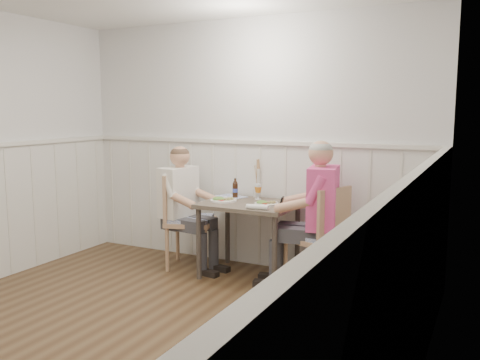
{
  "coord_description": "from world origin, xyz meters",
  "views": [
    {
      "loc": [
        2.32,
        -2.6,
        1.67
      ],
      "look_at": [
        0.2,
        1.64,
        1.0
      ],
      "focal_mm": 38.0,
      "sensor_mm": 36.0,
      "label": 1
    }
  ],
  "objects": [
    {
      "name": "beer_glass_b",
      "position": [
        0.21,
        2.04,
        0.86
      ],
      "size": [
        0.06,
        0.06,
        0.16
      ],
      "color": "silver",
      "rests_on": "dining_table"
    },
    {
      "name": "beer_glass_a",
      "position": [
        0.2,
        2.04,
        0.86
      ],
      "size": [
        0.06,
        0.06,
        0.16
      ],
      "color": "silver",
      "rests_on": "dining_table"
    },
    {
      "name": "grass_vase",
      "position": [
        0.12,
        2.15,
        0.94
      ],
      "size": [
        0.05,
        0.05,
        0.42
      ],
      "color": "silver",
      "rests_on": "dining_table"
    },
    {
      "name": "plate_man",
      "position": [
        0.39,
        1.81,
        0.77
      ],
      "size": [
        0.23,
        0.23,
        0.06
      ],
      "color": "white",
      "rests_on": "dining_table"
    },
    {
      "name": "chair_left",
      "position": [
        -0.55,
        1.84,
        0.54
      ],
      "size": [
        0.59,
        0.59,
        0.99
      ],
      "color": "tan",
      "rests_on": "ground"
    },
    {
      "name": "diner_cream",
      "position": [
        -0.58,
        1.82,
        0.55
      ],
      "size": [
        0.64,
        0.45,
        1.3
      ],
      "color": "#3F3F47",
      "rests_on": "ground"
    },
    {
      "name": "chair_right",
      "position": [
        0.95,
        1.8,
        0.53
      ],
      "size": [
        0.59,
        0.59,
        0.97
      ],
      "color": "tan",
      "rests_on": "ground"
    },
    {
      "name": "dining_table",
      "position": [
        0.2,
        1.84,
        0.65
      ],
      "size": [
        0.9,
        0.7,
        0.75
      ],
      "color": "#4C4339",
      "rests_on": "ground"
    },
    {
      "name": "rolled_napkin",
      "position": [
        0.42,
        1.56,
        0.77
      ],
      "size": [
        0.21,
        0.07,
        0.05
      ],
      "color": "white",
      "rests_on": "dining_table"
    },
    {
      "name": "room_shell",
      "position": [
        0.0,
        0.0,
        1.52
      ],
      "size": [
        4.04,
        4.54,
        2.6
      ],
      "color": "silver",
      "rests_on": "ground"
    },
    {
      "name": "beer_bottle",
      "position": [
        -0.04,
        2.02,
        0.84
      ],
      "size": [
        0.06,
        0.06,
        0.2
      ],
      "color": "black",
      "rests_on": "dining_table"
    },
    {
      "name": "man_in_pink",
      "position": [
        0.92,
        1.8,
        0.59
      ],
      "size": [
        0.7,
        0.5,
        1.41
      ],
      "color": "#3F3F47",
      "rests_on": "ground"
    },
    {
      "name": "plate_diner",
      "position": [
        -0.07,
        1.78,
        0.77
      ],
      "size": [
        0.26,
        0.26,
        0.07
      ],
      "color": "white",
      "rests_on": "dining_table"
    },
    {
      "name": "gingham_mat",
      "position": [
        -0.12,
        2.04,
        0.75
      ],
      "size": [
        0.36,
        0.32,
        0.01
      ],
      "color": "#5469B6",
      "rests_on": "dining_table"
    },
    {
      "name": "ground_plane",
      "position": [
        0.0,
        0.0,
        0.0
      ],
      "size": [
        4.5,
        4.5,
        0.0
      ],
      "primitive_type": "plane",
      "color": "#452E1B"
    },
    {
      "name": "wainscot",
      "position": [
        0.0,
        0.69,
        0.69
      ],
      "size": [
        4.0,
        4.49,
        1.34
      ],
      "color": "white",
      "rests_on": "ground"
    }
  ]
}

